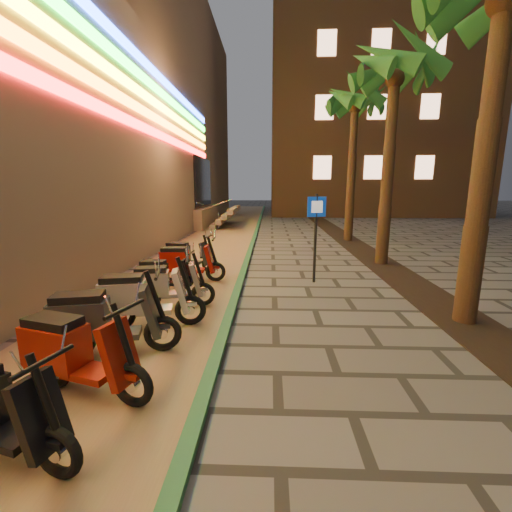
{
  "coord_description": "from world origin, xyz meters",
  "views": [
    {
      "loc": [
        -0.12,
        -4.31,
        2.53
      ],
      "look_at": [
        -0.39,
        2.21,
        1.2
      ],
      "focal_mm": 24.0,
      "sensor_mm": 36.0,
      "label": 1
    }
  ],
  "objects_px": {
    "scooter_6": "(164,285)",
    "scooter_7": "(163,275)",
    "pedestrian_sign": "(316,226)",
    "scooter_9": "(185,255)",
    "scooter_5": "(140,298)",
    "scooter_4": "(101,321)",
    "scooter_8": "(185,262)",
    "scooter_3": "(73,352)"
  },
  "relations": [
    {
      "from": "scooter_4",
      "to": "scooter_7",
      "type": "distance_m",
      "value": 3.07
    },
    {
      "from": "scooter_6",
      "to": "scooter_9",
      "type": "relative_size",
      "value": 1.03
    },
    {
      "from": "scooter_3",
      "to": "scooter_4",
      "type": "distance_m",
      "value": 0.95
    },
    {
      "from": "scooter_3",
      "to": "scooter_4",
      "type": "xyz_separation_m",
      "value": [
        -0.12,
        0.95,
        0.02
      ]
    },
    {
      "from": "scooter_6",
      "to": "scooter_7",
      "type": "distance_m",
      "value": 1.04
    },
    {
      "from": "scooter_5",
      "to": "scooter_9",
      "type": "distance_m",
      "value": 4.22
    },
    {
      "from": "scooter_5",
      "to": "scooter_7",
      "type": "height_order",
      "value": "scooter_5"
    },
    {
      "from": "scooter_6",
      "to": "scooter_7",
      "type": "height_order",
      "value": "scooter_6"
    },
    {
      "from": "pedestrian_sign",
      "to": "scooter_4",
      "type": "bearing_deg",
      "value": -149.73
    },
    {
      "from": "scooter_4",
      "to": "pedestrian_sign",
      "type": "bearing_deg",
      "value": 35.94
    },
    {
      "from": "scooter_4",
      "to": "scooter_6",
      "type": "xyz_separation_m",
      "value": [
        0.31,
        2.09,
        -0.06
      ]
    },
    {
      "from": "scooter_4",
      "to": "scooter_5",
      "type": "height_order",
      "value": "scooter_4"
    },
    {
      "from": "scooter_6",
      "to": "scooter_7",
      "type": "bearing_deg",
      "value": 96.07
    },
    {
      "from": "scooter_4",
      "to": "scooter_6",
      "type": "relative_size",
      "value": 1.11
    },
    {
      "from": "scooter_3",
      "to": "scooter_6",
      "type": "height_order",
      "value": "scooter_3"
    },
    {
      "from": "scooter_5",
      "to": "scooter_6",
      "type": "height_order",
      "value": "scooter_5"
    },
    {
      "from": "scooter_5",
      "to": "scooter_3",
      "type": "bearing_deg",
      "value": -104.11
    },
    {
      "from": "pedestrian_sign",
      "to": "scooter_8",
      "type": "xyz_separation_m",
      "value": [
        -3.48,
        -0.08,
        -0.99
      ]
    },
    {
      "from": "scooter_4",
      "to": "scooter_6",
      "type": "height_order",
      "value": "scooter_4"
    },
    {
      "from": "scooter_6",
      "to": "scooter_8",
      "type": "relative_size",
      "value": 0.96
    },
    {
      "from": "scooter_4",
      "to": "scooter_6",
      "type": "distance_m",
      "value": 2.11
    },
    {
      "from": "scooter_4",
      "to": "scooter_8",
      "type": "xyz_separation_m",
      "value": [
        0.22,
        4.16,
        -0.04
      ]
    },
    {
      "from": "pedestrian_sign",
      "to": "scooter_3",
      "type": "relative_size",
      "value": 1.32
    },
    {
      "from": "scooter_3",
      "to": "scooter_4",
      "type": "bearing_deg",
      "value": 113.7
    },
    {
      "from": "scooter_5",
      "to": "scooter_6",
      "type": "relative_size",
      "value": 1.11
    },
    {
      "from": "pedestrian_sign",
      "to": "scooter_7",
      "type": "distance_m",
      "value": 4.04
    },
    {
      "from": "scooter_7",
      "to": "scooter_6",
      "type": "bearing_deg",
      "value": -70.71
    },
    {
      "from": "pedestrian_sign",
      "to": "scooter_6",
      "type": "xyz_separation_m",
      "value": [
        -3.39,
        -2.15,
        -1.01
      ]
    },
    {
      "from": "scooter_5",
      "to": "scooter_8",
      "type": "xyz_separation_m",
      "value": [
        0.03,
        3.11,
        -0.03
      ]
    },
    {
      "from": "scooter_3",
      "to": "scooter_5",
      "type": "bearing_deg",
      "value": 104.29
    },
    {
      "from": "scooter_5",
      "to": "scooter_7",
      "type": "relative_size",
      "value": 1.24
    },
    {
      "from": "pedestrian_sign",
      "to": "scooter_9",
      "type": "xyz_separation_m",
      "value": [
        -3.73,
        1.01,
        -1.02
      ]
    },
    {
      "from": "scooter_9",
      "to": "scooter_4",
      "type": "bearing_deg",
      "value": -79.76
    },
    {
      "from": "scooter_4",
      "to": "scooter_7",
      "type": "relative_size",
      "value": 1.24
    },
    {
      "from": "scooter_5",
      "to": "scooter_9",
      "type": "bearing_deg",
      "value": 80.94
    },
    {
      "from": "scooter_5",
      "to": "scooter_9",
      "type": "xyz_separation_m",
      "value": [
        -0.22,
        4.21,
        -0.07
      ]
    },
    {
      "from": "pedestrian_sign",
      "to": "scooter_5",
      "type": "bearing_deg",
      "value": -156.27
    },
    {
      "from": "scooter_5",
      "to": "scooter_8",
      "type": "bearing_deg",
      "value": 77.42
    },
    {
      "from": "scooter_5",
      "to": "scooter_8",
      "type": "distance_m",
      "value": 3.11
    },
    {
      "from": "scooter_3",
      "to": "scooter_5",
      "type": "xyz_separation_m",
      "value": [
        0.07,
        1.99,
        0.02
      ]
    },
    {
      "from": "pedestrian_sign",
      "to": "scooter_4",
      "type": "relative_size",
      "value": 1.26
    },
    {
      "from": "pedestrian_sign",
      "to": "scooter_5",
      "type": "distance_m",
      "value": 4.84
    }
  ]
}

